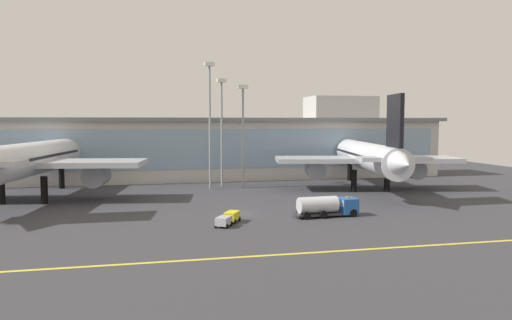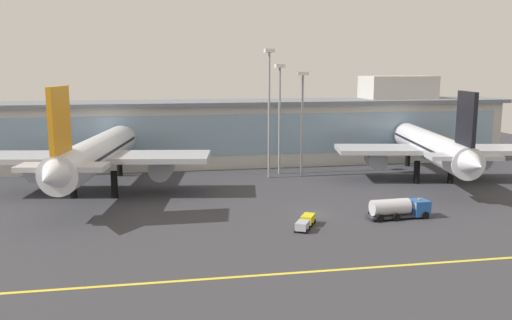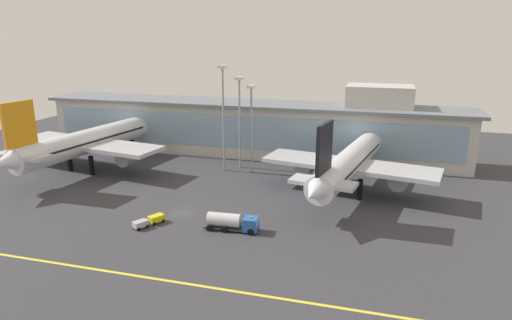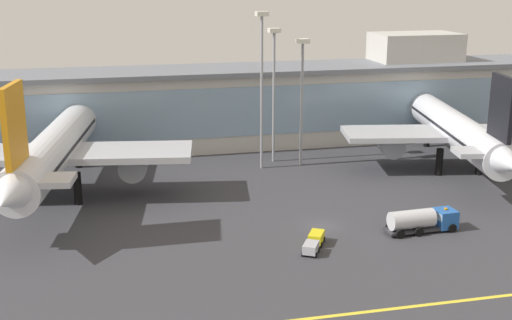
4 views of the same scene
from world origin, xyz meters
TOP-DOWN VIEW (x-y plane):
  - ground_plane at (0.00, 0.00)m, footprint 180.00×180.00m
  - taxiway_centreline_stripe at (0.00, -22.00)m, footprint 144.00×0.50m
  - terminal_building at (1.59, 42.70)m, footprint 113.67×14.00m
  - airliner_near_left at (-32.59, 18.66)m, footprint 38.60×49.18m
  - airliner_near_right at (28.27, 18.85)m, footprint 36.25×47.41m
  - fuel_tanker_truck at (11.40, -4.58)m, footprint 9.17×3.34m
  - baggage_tug_near at (-3.20, -6.58)m, footprint 4.15×5.62m
  - apron_light_mast_west at (-1.32, 26.74)m, footprint 1.80×1.80m
  - apron_light_mast_centre at (5.35, 27.05)m, footprint 1.80×1.80m
  - apron_light_mast_east at (1.53, 30.17)m, footprint 1.80×1.80m

SIDE VIEW (x-z plane):
  - ground_plane at x=0.00m, z-range 0.00..0.00m
  - taxiway_centreline_stripe at x=0.00m, z-range 0.00..0.01m
  - baggage_tug_near at x=-3.20m, z-range 0.09..1.49m
  - fuel_tanker_truck at x=11.40m, z-range 0.06..2.96m
  - airliner_near_right at x=28.27m, z-range -2.37..15.27m
  - airliner_near_left at x=-32.59m, z-range -2.52..16.31m
  - terminal_building at x=1.59m, z-range -2.09..17.24m
  - apron_light_mast_centre at x=5.35m, z-range 3.46..23.94m
  - apron_light_mast_east at x=1.53m, z-range 3.55..25.47m
  - apron_light_mast_west at x=-1.32m, z-range 3.70..28.45m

